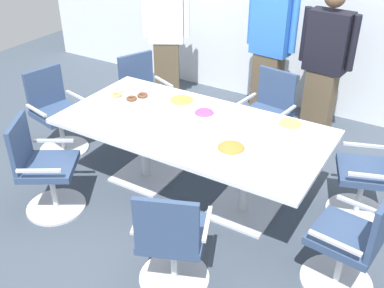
% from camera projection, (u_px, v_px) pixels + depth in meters
% --- Properties ---
extents(ground_plane, '(10.00, 10.00, 0.01)m').
position_uv_depth(ground_plane, '(192.00, 193.00, 4.43)').
color(ground_plane, '#3D4754').
extents(conference_table, '(2.40, 1.20, 0.75)m').
position_uv_depth(conference_table, '(192.00, 137.00, 4.11)').
color(conference_table, silver).
rests_on(conference_table, ground).
extents(office_chair_0, '(0.60, 0.60, 0.91)m').
position_uv_depth(office_chair_0, '(352.00, 245.00, 3.22)').
color(office_chair_0, silver).
rests_on(office_chair_0, ground).
extents(office_chair_1, '(0.69, 0.69, 0.91)m').
position_uv_depth(office_chair_1, '(370.00, 177.00, 3.94)').
color(office_chair_1, silver).
rests_on(office_chair_1, ground).
extents(office_chair_2, '(0.61, 0.61, 0.91)m').
position_uv_depth(office_chair_2, '(267.00, 118.00, 4.89)').
color(office_chair_2, silver).
rests_on(office_chair_2, ground).
extents(office_chair_3, '(0.71, 0.71, 0.91)m').
position_uv_depth(office_chair_3, '(144.00, 99.00, 5.32)').
color(office_chair_3, silver).
rests_on(office_chair_3, ground).
extents(office_chair_4, '(0.64, 0.64, 0.91)m').
position_uv_depth(office_chair_4, '(57.00, 116.00, 4.94)').
color(office_chair_4, silver).
rests_on(office_chair_4, ground).
extents(office_chair_5, '(0.74, 0.74, 0.91)m').
position_uv_depth(office_chair_5, '(44.00, 172.00, 4.02)').
color(office_chair_5, silver).
rests_on(office_chair_5, ground).
extents(office_chair_6, '(0.70, 0.70, 0.91)m').
position_uv_depth(office_chair_6, '(172.00, 244.00, 3.23)').
color(office_chair_6, silver).
rests_on(office_chair_6, ground).
extents(person_standing_0, '(0.57, 0.41, 1.72)m').
position_uv_depth(person_standing_0, '(166.00, 36.00, 5.79)').
color(person_standing_0, brown).
rests_on(person_standing_0, ground).
extents(person_standing_1, '(0.62, 0.27, 1.88)m').
position_uv_depth(person_standing_1, '(270.00, 46.00, 5.16)').
color(person_standing_1, brown).
rests_on(person_standing_1, ground).
extents(person_standing_2, '(0.61, 0.26, 1.73)m').
position_uv_depth(person_standing_2, '(325.00, 64.00, 4.93)').
color(person_standing_2, brown).
rests_on(person_standing_2, ground).
extents(snack_bowl_chips_yellow, '(0.26, 0.26, 0.08)m').
position_uv_depth(snack_bowl_chips_yellow, '(182.00, 102.00, 4.36)').
color(snack_bowl_chips_yellow, white).
rests_on(snack_bowl_chips_yellow, conference_table).
extents(snack_bowl_cookies, '(0.23, 0.23, 0.08)m').
position_uv_depth(snack_bowl_cookies, '(290.00, 126.00, 3.95)').
color(snack_bowl_cookies, white).
rests_on(snack_bowl_cookies, conference_table).
extents(snack_bowl_candy_mix, '(0.20, 0.20, 0.09)m').
position_uv_depth(snack_bowl_candy_mix, '(204.00, 115.00, 4.12)').
color(snack_bowl_candy_mix, white).
rests_on(snack_bowl_candy_mix, conference_table).
extents(snack_bowl_pretzels, '(0.25, 0.25, 0.10)m').
position_uv_depth(snack_bowl_pretzels, '(231.00, 150.00, 3.58)').
color(snack_bowl_pretzels, white).
rests_on(snack_bowl_pretzels, conference_table).
extents(donut_platter, '(0.40, 0.39, 0.04)m').
position_uv_depth(donut_platter, '(131.00, 93.00, 4.58)').
color(donut_platter, white).
rests_on(donut_platter, conference_table).
extents(plate_stack, '(0.21, 0.21, 0.05)m').
position_uv_depth(plate_stack, '(141.00, 112.00, 4.20)').
color(plate_stack, white).
rests_on(plate_stack, conference_table).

